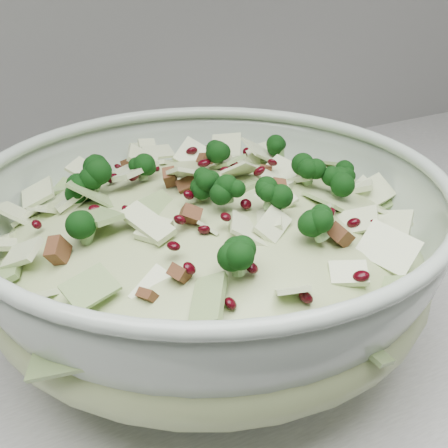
# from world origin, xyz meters

# --- Properties ---
(mixing_bowl) EXTENTS (0.44, 0.44, 0.15)m
(mixing_bowl) POSITION_xyz_m (0.45, 1.60, 0.98)
(mixing_bowl) COLOR #A8B9A8
(mixing_bowl) RESTS_ON counter
(salad) EXTENTS (0.39, 0.39, 0.15)m
(salad) POSITION_xyz_m (0.45, 1.60, 1.00)
(salad) COLOR #A5B079
(salad) RESTS_ON mixing_bowl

